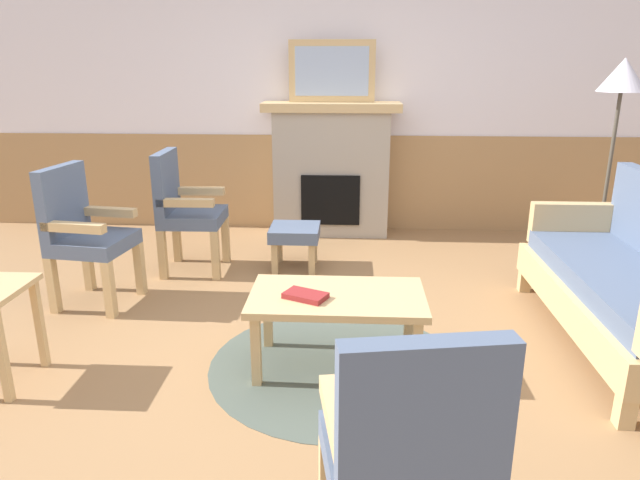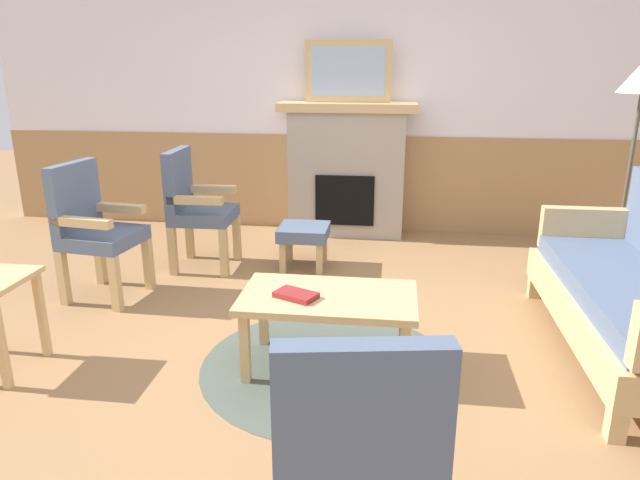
% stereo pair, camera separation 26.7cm
% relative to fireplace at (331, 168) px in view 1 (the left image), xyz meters
% --- Properties ---
extents(ground_plane, '(14.00, 14.00, 0.00)m').
position_rel_fireplace_xyz_m(ground_plane, '(0.00, -2.35, -0.65)').
color(ground_plane, '#997047').
extents(wall_back, '(7.20, 0.14, 2.70)m').
position_rel_fireplace_xyz_m(wall_back, '(0.00, 0.25, 0.66)').
color(wall_back, white).
rests_on(wall_back, ground_plane).
extents(fireplace, '(1.30, 0.44, 1.28)m').
position_rel_fireplace_xyz_m(fireplace, '(0.00, 0.00, 0.00)').
color(fireplace, '#A39989').
rests_on(fireplace, ground_plane).
extents(framed_picture, '(0.80, 0.04, 0.56)m').
position_rel_fireplace_xyz_m(framed_picture, '(0.00, 0.00, 0.91)').
color(framed_picture, tan).
rests_on(framed_picture, fireplace).
extents(couch, '(0.70, 1.80, 0.98)m').
position_rel_fireplace_xyz_m(couch, '(1.86, -2.28, -0.26)').
color(couch, tan).
rests_on(couch, ground_plane).
extents(coffee_table, '(0.96, 0.56, 0.44)m').
position_rel_fireplace_xyz_m(coffee_table, '(0.13, -2.63, -0.27)').
color(coffee_table, tan).
rests_on(coffee_table, ground_plane).
extents(round_rug, '(1.45, 1.45, 0.01)m').
position_rel_fireplace_xyz_m(round_rug, '(0.13, -2.63, -0.65)').
color(round_rug, '#4C564C').
rests_on(round_rug, ground_plane).
extents(book_on_table, '(0.26, 0.22, 0.03)m').
position_rel_fireplace_xyz_m(book_on_table, '(-0.04, -2.69, -0.20)').
color(book_on_table, maroon).
rests_on(book_on_table, coffee_table).
extents(footstool, '(0.40, 0.40, 0.36)m').
position_rel_fireplace_xyz_m(footstool, '(-0.26, -1.04, -0.37)').
color(footstool, tan).
rests_on(footstool, ground_plane).
extents(armchair_near_fireplace, '(0.54, 0.54, 0.98)m').
position_rel_fireplace_xyz_m(armchair_near_fireplace, '(-1.65, -1.82, -0.11)').
color(armchair_near_fireplace, tan).
rests_on(armchair_near_fireplace, ground_plane).
extents(armchair_by_window_left, '(0.49, 0.49, 0.98)m').
position_rel_fireplace_xyz_m(armchair_by_window_left, '(-1.15, -1.12, -0.11)').
color(armchair_by_window_left, tan).
rests_on(armchair_by_window_left, ground_plane).
extents(armchair_front_left, '(0.55, 0.55, 0.98)m').
position_rel_fireplace_xyz_m(armchair_front_left, '(0.38, -4.08, -0.11)').
color(armchair_front_left, tan).
rests_on(armchair_front_left, ground_plane).
extents(floor_lamp_by_couch, '(0.36, 0.36, 1.68)m').
position_rel_fireplace_xyz_m(floor_lamp_by_couch, '(2.24, -0.89, 0.80)').
color(floor_lamp_by_couch, '#332D28').
rests_on(floor_lamp_by_couch, ground_plane).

